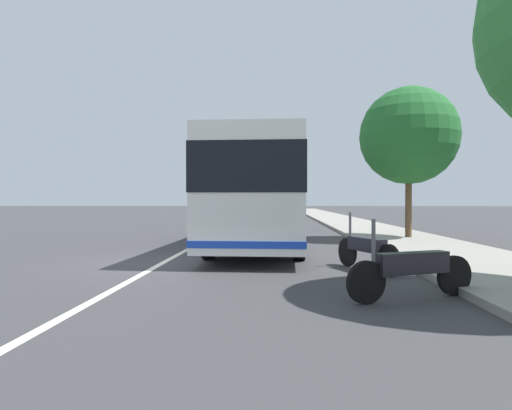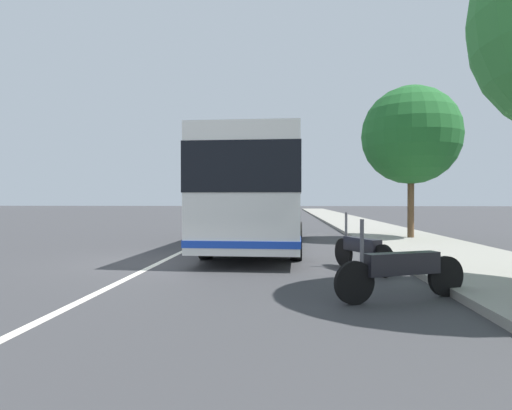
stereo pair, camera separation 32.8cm
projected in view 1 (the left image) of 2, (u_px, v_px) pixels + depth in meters
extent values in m
plane|color=#38383A|center=(165.00, 262.00, 10.85)|extent=(220.00, 220.00, 0.00)
cube|color=gray|center=(377.00, 232.00, 20.45)|extent=(110.00, 3.60, 0.14)
cube|color=silver|center=(219.00, 232.00, 20.84)|extent=(110.00, 0.16, 0.01)
cube|color=silver|center=(262.00, 193.00, 14.85)|extent=(11.38, 2.87, 2.96)
cube|color=black|center=(262.00, 179.00, 14.84)|extent=(11.42, 2.91, 1.13)
cube|color=#193FB2|center=(262.00, 228.00, 14.86)|extent=(11.41, 2.90, 0.16)
cylinder|color=black|center=(240.00, 225.00, 18.56)|extent=(1.01, 0.33, 1.00)
cylinder|color=black|center=(295.00, 225.00, 18.38)|extent=(1.01, 0.33, 1.00)
cylinder|color=black|center=(209.00, 240.00, 11.34)|extent=(1.01, 0.33, 1.00)
cylinder|color=black|center=(299.00, 241.00, 11.16)|extent=(1.01, 0.33, 1.00)
cylinder|color=black|center=(366.00, 282.00, 6.42)|extent=(0.33, 0.64, 0.66)
cylinder|color=black|center=(454.00, 276.00, 7.00)|extent=(0.33, 0.64, 0.66)
cube|color=black|center=(412.00, 263.00, 6.71)|extent=(0.72, 1.27, 0.34)
cylinder|color=#4C4C51|center=(373.00, 242.00, 6.46)|extent=(0.06, 0.06, 0.70)
cylinder|color=black|center=(347.00, 252.00, 10.14)|extent=(0.64, 0.35, 0.67)
cylinder|color=black|center=(389.00, 260.00, 8.74)|extent=(0.64, 0.35, 0.67)
cube|color=black|center=(367.00, 245.00, 9.44)|extent=(1.13, 0.68, 0.30)
cylinder|color=#4C4C51|center=(350.00, 227.00, 10.03)|extent=(0.06, 0.06, 0.70)
cube|color=gray|center=(230.00, 211.00, 42.31)|extent=(4.25, 1.83, 0.75)
cube|color=black|center=(230.00, 204.00, 42.29)|extent=(2.08, 1.67, 0.55)
cylinder|color=black|center=(237.00, 213.00, 40.88)|extent=(0.64, 0.23, 0.64)
cylinder|color=black|center=(220.00, 213.00, 40.95)|extent=(0.64, 0.23, 0.64)
cylinder|color=black|center=(240.00, 213.00, 43.67)|extent=(0.64, 0.23, 0.64)
cylinder|color=black|center=(224.00, 213.00, 43.74)|extent=(0.64, 0.23, 0.64)
cube|color=gray|center=(264.00, 214.00, 30.63)|extent=(4.26, 1.81, 0.82)
cube|color=black|center=(264.00, 204.00, 30.65)|extent=(2.14, 1.62, 0.56)
cylinder|color=black|center=(255.00, 217.00, 32.08)|extent=(0.65, 0.24, 0.64)
cylinder|color=black|center=(276.00, 217.00, 31.97)|extent=(0.65, 0.24, 0.64)
cylinder|color=black|center=(252.00, 219.00, 29.31)|extent=(0.65, 0.24, 0.64)
cylinder|color=black|center=(275.00, 219.00, 29.19)|extent=(0.65, 0.24, 0.64)
cube|color=red|center=(276.00, 209.00, 51.03)|extent=(3.95, 1.76, 0.75)
cube|color=black|center=(276.00, 203.00, 50.97)|extent=(2.13, 1.62, 0.59)
cylinder|color=black|center=(269.00, 211.00, 52.37)|extent=(0.64, 0.22, 0.64)
cylinder|color=black|center=(282.00, 211.00, 52.29)|extent=(0.64, 0.22, 0.64)
cylinder|color=black|center=(269.00, 211.00, 49.77)|extent=(0.64, 0.22, 0.64)
cylinder|color=black|center=(282.00, 211.00, 49.69)|extent=(0.64, 0.22, 0.64)
cube|color=gray|center=(232.00, 208.00, 53.87)|extent=(4.46, 1.89, 0.78)
cube|color=black|center=(232.00, 203.00, 54.06)|extent=(2.46, 1.69, 0.58)
cylinder|color=black|center=(237.00, 211.00, 52.36)|extent=(0.65, 0.24, 0.64)
cylinder|color=black|center=(224.00, 211.00, 52.48)|extent=(0.65, 0.24, 0.64)
cylinder|color=black|center=(239.00, 210.00, 55.27)|extent=(0.65, 0.24, 0.64)
cylinder|color=black|center=(227.00, 210.00, 55.39)|extent=(0.65, 0.24, 0.64)
cylinder|color=brown|center=(408.00, 203.00, 16.58)|extent=(0.25, 0.25, 2.95)
sphere|color=#1E5B26|center=(409.00, 136.00, 16.55)|extent=(3.76, 3.76, 3.76)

